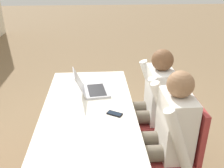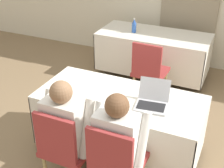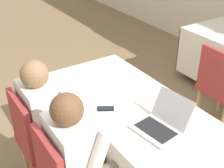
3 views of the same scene
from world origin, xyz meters
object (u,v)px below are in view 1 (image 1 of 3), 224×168
cell_phone (115,114)px  chair_near_left (175,147)px  person_checkered_shirt (165,131)px  laptop (92,88)px  person_white_shirt (151,100)px  chair_near_right (160,113)px

cell_phone → chair_near_left: 0.57m
cell_phone → person_checkered_shirt: size_ratio=0.12×
laptop → person_white_shirt: 0.59m
chair_near_left → person_checkered_shirt: bearing=-90.0°
cell_phone → chair_near_left: (-0.19, -0.48, -0.22)m
laptop → chair_near_left: laptop is taller
chair_near_left → person_white_shirt: person_white_shirt is taller
chair_near_right → person_checkered_shirt: size_ratio=0.78×
person_checkered_shirt → chair_near_right: bearing=168.5°
cell_phone → person_white_shirt: person_white_shirt is taller
laptop → person_checkered_shirt: bearing=-144.0°
person_white_shirt → chair_near_left: bearing=11.5°
cell_phone → person_white_shirt: 0.50m
laptop → chair_near_right: laptop is taller
cell_phone → chair_near_left: size_ratio=0.15×
laptop → cell_phone: bearing=-162.4°
chair_near_left → person_white_shirt: bearing=-168.5°
laptop → person_checkered_shirt: 0.84m
laptop → chair_near_left: size_ratio=0.40×
chair_near_left → person_white_shirt: (0.51, 0.10, 0.16)m
laptop → chair_near_left: bearing=-139.3°
chair_near_right → person_white_shirt: bearing=-90.0°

